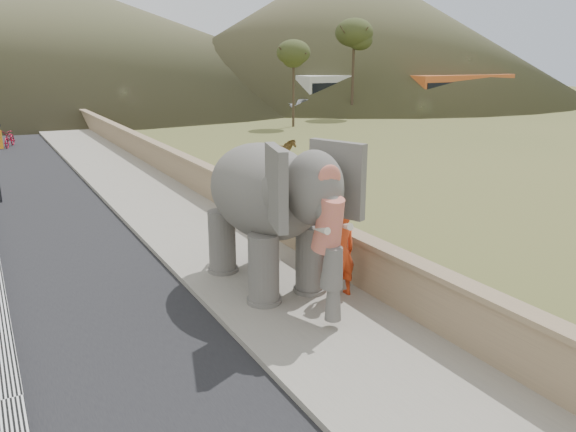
% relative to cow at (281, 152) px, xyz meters
% --- Properties ---
extents(ground, '(160.00, 160.00, 0.00)m').
position_rel_cow_xyz_m(ground, '(-6.91, -14.73, -0.57)').
color(ground, olive).
rests_on(ground, ground).
extents(walkway, '(3.00, 120.00, 0.15)m').
position_rel_cow_xyz_m(walkway, '(-6.91, -4.73, -0.50)').
color(walkway, '#9E9687').
rests_on(walkway, ground).
extents(parapet, '(0.30, 120.00, 1.10)m').
position_rel_cow_xyz_m(parapet, '(-5.26, -4.73, -0.02)').
color(parapet, tan).
rests_on(parapet, ground).
extents(cow, '(1.48, 1.02, 1.14)m').
position_rel_cow_xyz_m(cow, '(0.00, 0.00, 0.00)').
color(cow, olive).
rests_on(cow, ground).
extents(distant_car, '(4.44, 2.34, 1.44)m').
position_rel_cow_xyz_m(distant_car, '(12.71, 18.38, 0.15)').
color(distant_car, '#B3B5BA').
rests_on(distant_car, ground).
extents(bus_white, '(11.07, 2.81, 3.10)m').
position_rel_cow_xyz_m(bus_white, '(18.17, 19.47, 0.98)').
color(bus_white, silver).
rests_on(bus_white, ground).
extents(bus_orange, '(11.04, 2.68, 3.10)m').
position_rel_cow_xyz_m(bus_orange, '(26.78, 15.53, 0.98)').
color(bus_orange, orange).
rests_on(bus_orange, ground).
extents(hill_right, '(56.00, 56.00, 16.00)m').
position_rel_cow_xyz_m(hill_right, '(29.09, 37.27, 7.43)').
color(hill_right, brown).
rests_on(hill_right, ground).
extents(hill_far, '(80.00, 80.00, 14.00)m').
position_rel_cow_xyz_m(hill_far, '(-1.91, 55.27, 6.43)').
color(hill_far, brown).
rests_on(hill_far, ground).
extents(elephant_and_man, '(2.40, 4.28, 3.05)m').
position_rel_cow_xyz_m(elephant_and_man, '(-6.90, -12.16, 1.09)').
color(elephant_and_man, slate).
rests_on(elephant_and_man, ground).
extents(motorcyclist, '(1.77, 1.88, 1.98)m').
position_rel_cow_xyz_m(motorcyclist, '(-10.67, 11.36, 0.21)').
color(motorcyclist, maroon).
rests_on(motorcyclist, ground).
extents(trees, '(41.19, 42.96, 9.82)m').
position_rel_cow_xyz_m(trees, '(-9.32, 12.16, 3.55)').
color(trees, '#473828').
rests_on(trees, ground).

